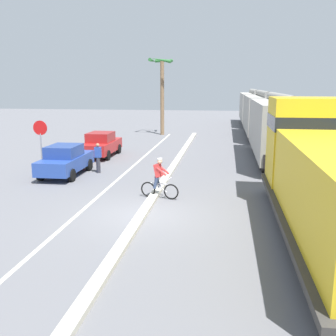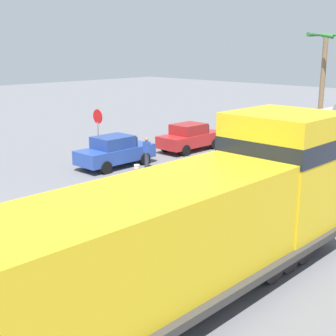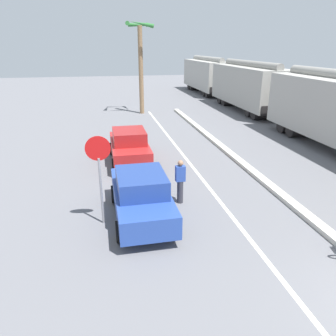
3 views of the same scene
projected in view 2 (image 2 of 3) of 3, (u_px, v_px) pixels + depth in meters
ground_plane at (88, 220)px, 16.76m from camera, size 120.00×120.00×0.00m
median_curb at (197, 184)px, 20.90m from camera, size 0.36×36.00×0.16m
lane_stripe at (159, 176)px, 22.54m from camera, size 0.14×36.00×0.01m
locomotive at (204, 223)px, 11.58m from camera, size 3.10×11.61×4.20m
parked_car_blue at (115, 151)px, 24.13m from camera, size 1.86×4.21×1.62m
parked_car_red at (190, 137)px, 27.95m from camera, size 1.84×4.20×1.62m
cyclist at (137, 187)px, 17.93m from camera, size 1.68×0.56×1.71m
stop_sign at (98, 126)px, 24.62m from camera, size 0.76×0.08×2.88m
palm_tree_near at (324, 62)px, 33.84m from camera, size 2.38×2.26×7.18m
pedestrian_by_cars at (147, 153)px, 23.68m from camera, size 0.34×0.22×1.62m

